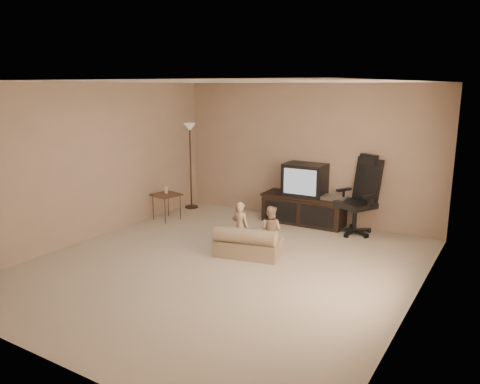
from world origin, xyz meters
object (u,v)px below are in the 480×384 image
Objects in this scene: toddler_left at (240,227)px; toddler_right at (270,230)px; side_table at (166,195)px; office_chair at (359,206)px; floor_lamp at (190,147)px; tv_stand at (305,199)px; child_sofa at (247,244)px.

toddler_left reaches higher than toddler_right.
toddler_right is (2.49, -0.60, -0.11)m from side_table.
side_table is 0.91× the size of toddler_right.
office_chair reaches higher than toddler_left.
floor_lamp reaches higher than toddler_right.
child_sofa is (-0.03, -2.00, -0.27)m from tv_stand.
toddler_right is at bearing 36.69° from child_sofa.
tv_stand is 1.74m from toddler_right.
tv_stand is at bearing -93.80° from toddler_left.
child_sofa is (2.40, -1.82, -1.07)m from floor_lamp.
floor_lamp is at bearing -34.91° from toddler_left.
tv_stand is at bearing -156.63° from office_chair.
side_table is (-3.30, -1.06, -0.00)m from office_chair.
side_table is 2.43m from child_sofa.
tv_stand is 0.90× the size of floor_lamp.
office_chair reaches higher than toddler_right.
office_chair is 1.82× the size of toddler_right.
floor_lamp reaches higher than tv_stand.
toddler_right is at bearing -13.53° from side_table.
floor_lamp reaches higher than office_chair.
toddler_right is (0.42, 0.16, -0.02)m from toddler_left.
toddler_right is at bearing -88.87° from office_chair.
office_chair is at bearing 17.84° from side_table.
office_chair is (1.02, -0.07, 0.03)m from tv_stand.
tv_stand reaches higher than toddler_right.
floor_lamp is at bearing -35.02° from toddler_right.
office_chair is at bearing -5.75° from tv_stand.
child_sofa is 1.33× the size of toddler_left.
toddler_right is (0.23, 0.27, 0.18)m from child_sofa.
toddler_right is (0.21, -1.73, -0.09)m from tv_stand.
tv_stand is 2.54m from side_table.
office_chair reaches higher than child_sofa.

